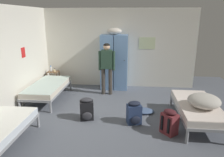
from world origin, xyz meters
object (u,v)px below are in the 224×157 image
Objects in this scene: bed_left_rear at (48,87)px; bedding_heap at (204,101)px; locker_bank at (114,61)px; shelf_unit at (54,78)px; water_bottle at (51,69)px; clothes_pile_denim at (143,111)px; bed_right at (197,108)px; person_traveler at (107,64)px; backpack_maroon at (170,122)px; backpack_navy at (134,113)px; backpack_black at (87,109)px; lotion_bottle at (54,70)px.

bedding_heap reaches higher than bed_left_rear.
shelf_unit is (-2.15, -0.08, -0.62)m from locker_bank.
locker_bank is 2.93× the size of bedding_heap.
clothes_pile_denim is (3.15, -1.85, -0.61)m from water_bottle.
shelf_unit reaches higher than bed_right.
backpack_maroon is at bearing -54.73° from person_traveler.
water_bottle is (-4.36, 2.28, 0.28)m from bed_right.
bed_right is at bearing -27.55° from water_bottle.
backpack_maroon reaches higher than clothes_pile_denim.
backpack_navy is (2.83, -2.45, -0.09)m from shelf_unit.
water_bottle is at bearing 150.69° from bedding_heap.
backpack_black is (-0.28, -1.81, -0.73)m from person_traveler.
water_bottle is 0.37× the size of backpack_maroon.
bed_left_rear is 1.16× the size of person_traveler.
bed_right is 3.45× the size of backpack_maroon.
bed_right is 1.47m from backpack_navy.
person_traveler is at bearing -15.09° from water_bottle.
locker_bank is 1.09× the size of bed_right.
backpack_navy is at bearing 179.21° from bedding_heap.
locker_bank is 3.76× the size of backpack_black.
water_bottle reaches higher than backpack_navy.
bed_right is at bearing -15.34° from bed_left_rear.
locker_bank is at bearing 2.01° from shelf_unit.
bed_right is at bearing -19.27° from clothes_pile_denim.
water_bottle reaches higher than bed_left_rear.
clothes_pile_denim is (2.82, -0.68, -0.33)m from bed_left_rear.
lotion_bottle is at bearing 150.44° from bedding_heap.
bed_left_rear is 1.15m from lotion_bottle.
locker_bank is at bearing 3.18° from lotion_bottle.
backpack_navy is at bearing -65.68° from person_traveler.
person_traveler reaches higher than backpack_maroon.
clothes_pile_denim is at bearing -49.64° from person_traveler.
bed_left_rear is at bearing -80.79° from lotion_bottle.
person_traveler reaches higher than backpack_navy.
bedding_heap is 1.54m from clothes_pile_denim.
shelf_unit is at bearing 139.16° from backpack_navy.
backpack_maroon is at bearing -14.15° from backpack_black.
locker_bank reaches higher than clothes_pile_denim.
clothes_pile_denim is (0.92, -1.91, -0.92)m from locker_bank.
backpack_maroon is at bearing -63.66° from locker_bank.
lotion_bottle reaches higher than bed_right.
bedding_heap is at bearing -29.31° from water_bottle.
bedding_heap is 2.69m from backpack_black.
bed_right is 2.60m from backpack_black.
lotion_bottle reaches higher than backpack_maroon.
lotion_bottle reaches higher than clothes_pile_denim.
lotion_bottle is at bearing -176.82° from locker_bank.
backpack_black is at bearing -39.63° from bed_left_rear.
bed_left_rear is 1.00× the size of bed_right.
backpack_black is (-2.66, 0.13, -0.38)m from bedding_heap.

